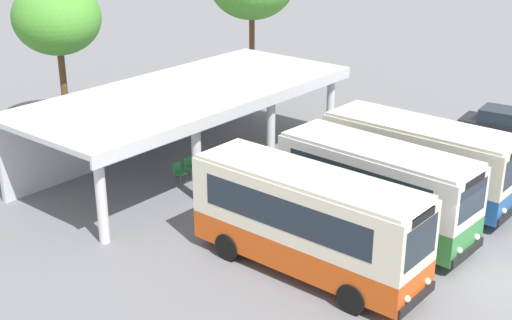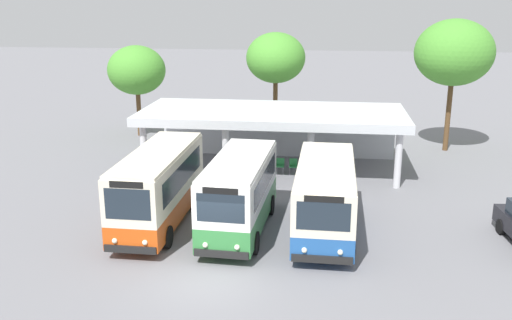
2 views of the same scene
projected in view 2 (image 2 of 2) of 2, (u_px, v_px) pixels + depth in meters
ground_plane at (206, 281)px, 19.66m from camera, size 180.00×180.00×0.00m
city_bus_nearest_orange at (159, 185)px, 24.16m from camera, size 2.29×7.63×3.26m
city_bus_second_in_row at (239, 191)px, 23.44m from camera, size 2.49×6.98×3.17m
city_bus_middle_cream at (325, 195)px, 23.26m from camera, size 2.49×7.33×3.01m
terminal_canopy at (274, 120)px, 32.56m from camera, size 14.72×6.29×3.40m
waiting_chair_end_by_column at (242, 163)px, 31.80m from camera, size 0.45×0.45×0.86m
waiting_chair_second_from_end at (255, 163)px, 31.81m from camera, size 0.45×0.45×0.86m
waiting_chair_middle_seat at (267, 164)px, 31.63m from camera, size 0.45×0.45×0.86m
waiting_chair_fourth_seat at (280, 164)px, 31.57m from camera, size 0.45×0.45×0.86m
waiting_chair_fifth_seat at (293, 165)px, 31.50m from camera, size 0.45×0.45×0.86m
roadside_tree_behind_canopy at (276, 58)px, 38.57m from camera, size 4.03×4.03×7.24m
roadside_tree_east_of_canopy at (454, 53)px, 34.85m from camera, size 4.80×4.80×8.25m
roadside_tree_west_of_canopy at (137, 70)px, 39.24m from camera, size 3.98×3.98×6.33m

